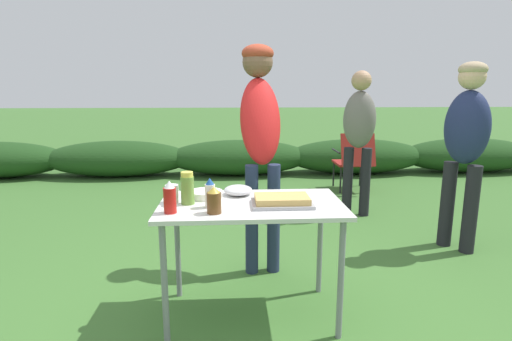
% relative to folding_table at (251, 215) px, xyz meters
% --- Properties ---
extents(ground_plane, '(60.00, 60.00, 0.00)m').
position_rel_folding_table_xyz_m(ground_plane, '(0.00, 0.00, -0.66)').
color(ground_plane, '#3D6B2D').
extents(shrub_hedge, '(14.40, 0.90, 0.58)m').
position_rel_folding_table_xyz_m(shrub_hedge, '(-0.00, 4.31, -0.37)').
color(shrub_hedge, '#1E4219').
rests_on(shrub_hedge, ground).
extents(folding_table, '(1.10, 0.64, 0.74)m').
position_rel_folding_table_xyz_m(folding_table, '(0.00, 0.00, 0.00)').
color(folding_table, silver).
rests_on(folding_table, ground).
extents(food_tray, '(0.36, 0.23, 0.06)m').
position_rel_folding_table_xyz_m(food_tray, '(0.18, -0.06, 0.10)').
color(food_tray, '#9E9EA3').
rests_on(food_tray, folding_table).
extents(plate_stack, '(0.21, 0.21, 0.04)m').
position_rel_folding_table_xyz_m(plate_stack, '(-0.28, 0.14, 0.10)').
color(plate_stack, white).
rests_on(plate_stack, folding_table).
extents(mixing_bowl, '(0.18, 0.18, 0.06)m').
position_rel_folding_table_xyz_m(mixing_bowl, '(-0.08, 0.19, 0.11)').
color(mixing_bowl, silver).
rests_on(mixing_bowl, folding_table).
extents(paper_cup_stack, '(0.08, 0.08, 0.11)m').
position_rel_folding_table_xyz_m(paper_cup_stack, '(-0.48, 0.04, 0.13)').
color(paper_cup_stack, white).
rests_on(paper_cup_stack, folding_table).
extents(ketchup_bottle, '(0.07, 0.07, 0.18)m').
position_rel_folding_table_xyz_m(ketchup_bottle, '(-0.46, -0.17, 0.16)').
color(ketchup_bottle, red).
rests_on(ketchup_bottle, folding_table).
extents(mayo_bottle, '(0.06, 0.06, 0.17)m').
position_rel_folding_table_xyz_m(mayo_bottle, '(-0.24, -0.08, 0.16)').
color(mayo_bottle, silver).
rests_on(mayo_bottle, folding_table).
extents(beer_bottle, '(0.08, 0.08, 0.15)m').
position_rel_folding_table_xyz_m(beer_bottle, '(-0.21, -0.19, 0.15)').
color(beer_bottle, brown).
rests_on(beer_bottle, folding_table).
extents(relish_jar, '(0.08, 0.08, 0.19)m').
position_rel_folding_table_xyz_m(relish_jar, '(-0.38, -0.00, 0.17)').
color(relish_jar, olive).
rests_on(relish_jar, folding_table).
extents(standing_person_with_beanie, '(0.35, 0.50, 1.75)m').
position_rel_folding_table_xyz_m(standing_person_with_beanie, '(0.10, 0.75, 0.49)').
color(standing_person_with_beanie, '#232D4C').
rests_on(standing_person_with_beanie, ground).
extents(standing_person_in_olive_jacket, '(0.43, 0.47, 1.64)m').
position_rel_folding_table_xyz_m(standing_person_in_olive_jacket, '(1.89, 0.97, 0.35)').
color(standing_person_in_olive_jacket, black).
rests_on(standing_person_in_olive_jacket, ground).
extents(standing_person_in_gray_fleece, '(0.41, 0.35, 1.61)m').
position_rel_folding_table_xyz_m(standing_person_in_gray_fleece, '(1.29, 2.01, 0.31)').
color(standing_person_in_gray_fleece, black).
rests_on(standing_person_in_gray_fleece, ground).
extents(camp_chair_green_behind_table, '(0.49, 0.59, 0.83)m').
position_rel_folding_table_xyz_m(camp_chair_green_behind_table, '(1.58, 3.06, -0.20)').
color(camp_chair_green_behind_table, maroon).
rests_on(camp_chair_green_behind_table, ground).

